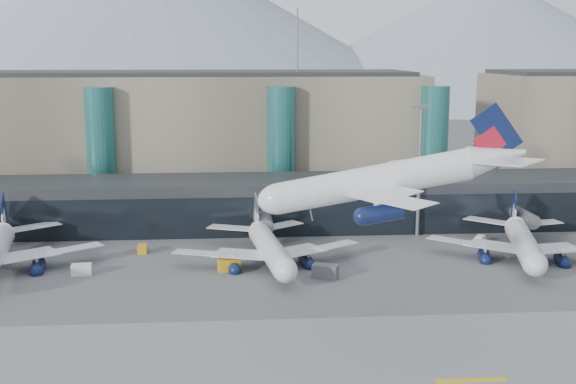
% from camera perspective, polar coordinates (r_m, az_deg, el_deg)
% --- Properties ---
extents(ground, '(900.00, 900.00, 0.00)m').
position_cam_1_polar(ground, '(94.23, -0.57, -11.13)').
color(ground, '#515154').
rests_on(ground, ground).
extents(concourse, '(170.00, 27.00, 10.00)m').
position_cam_1_polar(concourse, '(148.12, -2.05, -0.90)').
color(concourse, black).
rests_on(concourse, ground).
extents(terminal_main, '(130.00, 30.00, 31.00)m').
position_cam_1_polar(terminal_main, '(179.27, -10.52, 4.40)').
color(terminal_main, gray).
rests_on(terminal_main, ground).
extents(teal_towers, '(116.40, 19.40, 46.00)m').
position_cam_1_polar(teal_towers, '(162.80, -7.58, 3.33)').
color(teal_towers, '#276D69').
rests_on(teal_towers, ground).
extents(mountain_ridge, '(910.00, 400.00, 110.00)m').
position_cam_1_polar(mountain_ridge, '(467.71, -1.72, 12.26)').
color(mountain_ridge, gray).
rests_on(mountain_ridge, ground).
extents(lightmast_mid, '(3.00, 1.20, 25.60)m').
position_cam_1_polar(lightmast_mid, '(141.31, 10.35, 2.25)').
color(lightmast_mid, slate).
rests_on(lightmast_mid, ground).
extents(hero_jet, '(33.48, 33.40, 10.86)m').
position_cam_1_polar(hero_jet, '(86.97, 8.83, 1.72)').
color(hero_jet, silver).
rests_on(hero_jet, ground).
extents(jet_parked_mid, '(33.80, 33.79, 10.97)m').
position_cam_1_polar(jet_parked_mid, '(123.64, -1.66, -3.69)').
color(jet_parked_mid, silver).
rests_on(jet_parked_mid, ground).
extents(jet_parked_right, '(33.51, 34.70, 11.14)m').
position_cam_1_polar(jet_parked_right, '(133.34, 17.99, -3.12)').
color(jet_parked_right, silver).
rests_on(jet_parked_right, ground).
extents(veh_a, '(3.32, 2.06, 1.79)m').
position_cam_1_polar(veh_a, '(122.05, -16.00, -5.91)').
color(veh_a, silver).
rests_on(veh_a, ground).
extents(veh_b, '(1.78, 2.73, 1.52)m').
position_cam_1_polar(veh_b, '(132.44, -11.45, -4.43)').
color(veh_b, gold).
rests_on(veh_b, ground).
extents(veh_c, '(4.54, 3.62, 2.24)m').
position_cam_1_polar(veh_c, '(115.80, 2.97, -6.28)').
color(veh_c, '#4F4E54').
rests_on(veh_c, ground).
extents(veh_d, '(2.57, 2.82, 1.43)m').
position_cam_1_polar(veh_d, '(141.04, 14.93, -3.65)').
color(veh_d, silver).
rests_on(veh_d, ground).
extents(veh_h, '(3.92, 2.61, 1.99)m').
position_cam_1_polar(veh_h, '(120.01, -4.67, -5.74)').
color(veh_h, gold).
rests_on(veh_h, ground).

